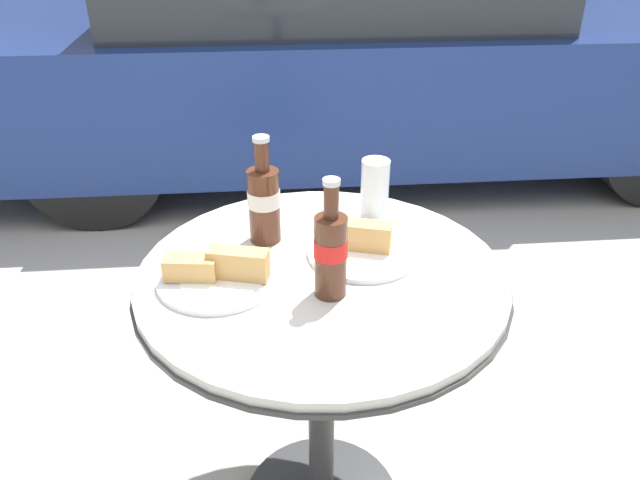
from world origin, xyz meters
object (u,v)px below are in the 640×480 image
object	(u,v)px
bistro_table	(322,328)
lunch_plate_near	(363,247)
lunch_plate_far	(218,273)
cola_bottle_right	(264,201)
cola_bottle_left	(331,251)
parked_car	(357,52)
drinking_glass	(375,193)

from	to	relation	value
bistro_table	lunch_plate_near	distance (m)	0.20
lunch_plate_far	cola_bottle_right	bearing A→B (deg)	59.30
cola_bottle_left	lunch_plate_far	distance (m)	0.24
cola_bottle_right	parked_car	bearing A→B (deg)	76.93
bistro_table	lunch_plate_far	bearing A→B (deg)	-173.70
bistro_table	drinking_glass	distance (m)	0.34
cola_bottle_right	lunch_plate_far	bearing A→B (deg)	-120.70
drinking_glass	parked_car	distance (m)	2.25
cola_bottle_left	drinking_glass	world-z (taller)	cola_bottle_left
cola_bottle_left	cola_bottle_right	size ratio (longest dim) A/B	1.00
cola_bottle_right	lunch_plate_near	xyz separation A→B (m)	(0.20, -0.08, -0.08)
bistro_table	parked_car	distance (m)	2.47
bistro_table	lunch_plate_far	xyz separation A→B (m)	(-0.21, -0.02, 0.17)
drinking_glass	lunch_plate_far	distance (m)	0.43
lunch_plate_near	parked_car	size ratio (longest dim) A/B	0.05
bistro_table	drinking_glass	bearing A→B (deg)	56.60
cola_bottle_left	lunch_plate_far	xyz separation A→B (m)	(-0.22, 0.06, -0.07)
lunch_plate_far	parked_car	distance (m)	2.54
cola_bottle_right	drinking_glass	xyz separation A→B (m)	(0.25, 0.08, -0.03)
lunch_plate_far	parked_car	world-z (taller)	parked_car
cola_bottle_left	drinking_glass	bearing A→B (deg)	65.97
bistro_table	parked_car	world-z (taller)	parked_car
cola_bottle_right	lunch_plate_far	distance (m)	0.20
cola_bottle_right	lunch_plate_far	xyz separation A→B (m)	(-0.10, -0.16, -0.07)
cola_bottle_left	bistro_table	bearing A→B (deg)	96.23
cola_bottle_left	parked_car	distance (m)	2.56
cola_bottle_right	bistro_table	bearing A→B (deg)	-51.05
lunch_plate_near	lunch_plate_far	size ratio (longest dim) A/B	0.98
drinking_glass	parked_car	bearing A→B (deg)	82.85
bistro_table	cola_bottle_right	xyz separation A→B (m)	(-0.11, 0.14, 0.24)
bistro_table	cola_bottle_right	bearing A→B (deg)	128.95
lunch_plate_near	cola_bottle_right	bearing A→B (deg)	158.06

